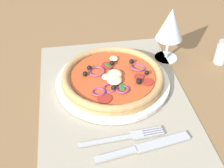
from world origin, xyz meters
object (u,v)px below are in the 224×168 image
Objects in this scene: pizza at (113,77)px; pepper_shaker at (222,52)px; wine_glass at (170,26)px; plate at (113,82)px; knife at (144,147)px; fork at (126,137)px.

pizza is 31.02cm from pepper_shaker.
pepper_shaker is (4.45, 13.88, -6.81)cm from wine_glass.
plate is 1.89× the size of wine_glass.
plate is 4.21× the size of pepper_shaker.
pepper_shaker is (-4.85, 30.64, 0.64)cm from pizza.
knife is 37.87cm from pepper_shaker.
plate is 1.56× the size of fork.
knife reaches higher than fork.
pepper_shaker is at bearing 33.63° from knife.
fork is (17.64, -0.13, -1.99)cm from pizza.
pizza is (0.04, 0.02, 1.65)cm from plate.
plate is at bearing -61.12° from wine_glass.
wine_glass is (-9.29, 16.75, 7.45)cm from pizza.
knife is at bearing -49.93° from fork.
knife is (3.14, 3.01, 0.03)cm from fork.
fork is at bearing 124.68° from knife.
pizza reaches higher than fork.
wine_glass is at bearing 56.15° from knife.
pizza is 21.07cm from knife.
knife is at bearing -24.76° from wine_glass.
plate is 21.03cm from knife.
knife is 1.34× the size of wine_glass.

